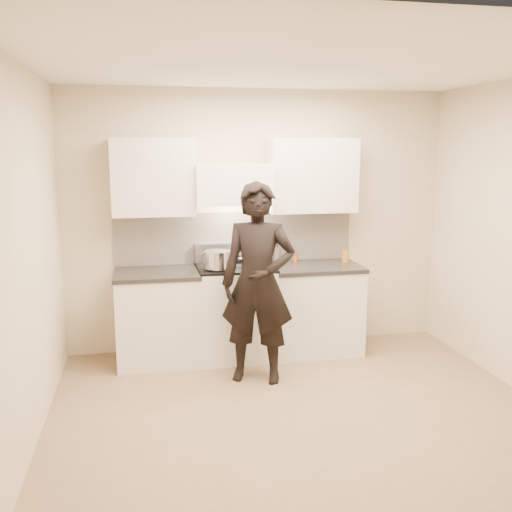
% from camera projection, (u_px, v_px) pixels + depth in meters
% --- Properties ---
extents(ground_plane, '(4.00, 4.00, 0.00)m').
position_uv_depth(ground_plane, '(301.00, 415.00, 4.56)').
color(ground_plane, '#876C51').
extents(room_shell, '(4.04, 3.54, 2.70)m').
position_uv_depth(room_shell, '(285.00, 212.00, 4.61)').
color(room_shell, '#C2B091').
rests_on(room_shell, ground).
extents(stove, '(0.76, 0.65, 0.96)m').
position_uv_depth(stove, '(236.00, 311.00, 5.79)').
color(stove, white).
rests_on(stove, ground).
extents(counter_right, '(0.92, 0.67, 0.92)m').
position_uv_depth(counter_right, '(314.00, 308.00, 5.95)').
color(counter_right, silver).
rests_on(counter_right, ground).
extents(counter_left, '(0.82, 0.67, 0.92)m').
position_uv_depth(counter_left, '(158.00, 317.00, 5.64)').
color(counter_left, silver).
rests_on(counter_left, ground).
extents(wok, '(0.33, 0.40, 0.26)m').
position_uv_depth(wok, '(246.00, 253.00, 5.85)').
color(wok, silver).
rests_on(wok, stove).
extents(stock_pot, '(0.36, 0.30, 0.17)m').
position_uv_depth(stock_pot, '(217.00, 260.00, 5.51)').
color(stock_pot, silver).
rests_on(stock_pot, stove).
extents(utensil_crock, '(0.12, 0.12, 0.31)m').
position_uv_depth(utensil_crock, '(275.00, 253.00, 5.99)').
color(utensil_crock, '#A3A4B9').
rests_on(utensil_crock, counter_right).
extents(spice_jar, '(0.04, 0.04, 0.08)m').
position_uv_depth(spice_jar, '(295.00, 258.00, 6.01)').
color(spice_jar, '#D44D0D').
rests_on(spice_jar, counter_right).
extents(oil_glass, '(0.07, 0.07, 0.13)m').
position_uv_depth(oil_glass, '(346.00, 256.00, 6.00)').
color(oil_glass, '#B26C1F').
rests_on(oil_glass, counter_right).
extents(person, '(0.77, 0.63, 1.82)m').
position_uv_depth(person, '(258.00, 283.00, 5.11)').
color(person, black).
rests_on(person, ground).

